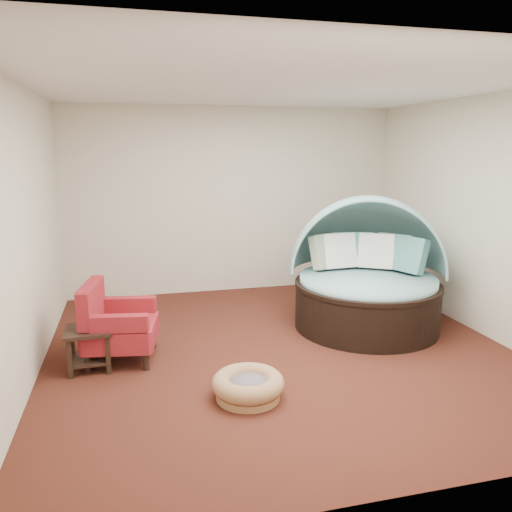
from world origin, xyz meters
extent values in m
plane|color=#4D1E16|center=(0.00, 0.00, 0.00)|extent=(5.00, 5.00, 0.00)
plane|color=beige|center=(0.00, 2.50, 1.40)|extent=(5.00, 0.00, 5.00)
plane|color=beige|center=(0.00, -2.50, 1.40)|extent=(5.00, 0.00, 5.00)
plane|color=beige|center=(-2.50, 0.00, 1.40)|extent=(0.00, 5.00, 5.00)
plane|color=beige|center=(2.50, 0.00, 1.40)|extent=(0.00, 5.00, 5.00)
plane|color=white|center=(0.00, 0.00, 2.80)|extent=(5.00, 5.00, 0.00)
cylinder|color=black|center=(1.25, 0.42, 0.27)|extent=(2.29, 2.29, 0.54)
cylinder|color=black|center=(1.25, 0.42, 0.56)|extent=(2.32, 2.32, 0.05)
cylinder|color=#87C6C1|center=(1.25, 0.42, 0.59)|extent=(2.16, 2.16, 0.12)
cube|color=#3C7057|center=(0.90, 0.90, 0.89)|extent=(0.51, 0.41, 0.47)
cube|color=white|center=(1.06, 0.87, 0.89)|extent=(0.47, 0.29, 0.47)
cube|color=#589A99|center=(1.31, 0.91, 0.89)|extent=(0.50, 0.35, 0.47)
cube|color=white|center=(1.52, 0.75, 0.89)|extent=(0.52, 0.45, 0.47)
cube|color=#3C7057|center=(1.73, 0.67, 0.89)|extent=(0.49, 0.51, 0.47)
cube|color=#589A99|center=(1.81, 0.45, 0.89)|extent=(0.41, 0.51, 0.47)
cylinder|color=#956B43|center=(-0.59, -1.00, 0.03)|extent=(0.64, 0.64, 0.07)
torus|color=#956B43|center=(-0.59, -1.00, 0.14)|extent=(0.73, 0.73, 0.17)
cylinder|color=slate|center=(-0.59, -1.00, 0.12)|extent=(0.43, 0.43, 0.10)
cylinder|color=black|center=(-2.02, -0.08, 0.09)|extent=(0.08, 0.08, 0.17)
cylinder|color=black|center=(-1.92, 0.48, 0.09)|extent=(0.08, 0.08, 0.17)
cylinder|color=black|center=(-1.46, -0.18, 0.09)|extent=(0.08, 0.08, 0.17)
cylinder|color=black|center=(-1.36, 0.38, 0.09)|extent=(0.08, 0.08, 0.17)
cube|color=maroon|center=(-1.69, 0.15, 0.30)|extent=(0.82, 0.82, 0.25)
cube|color=maroon|center=(-1.97, 0.20, 0.63)|extent=(0.25, 0.73, 0.42)
cube|color=maroon|center=(-1.69, -0.16, 0.50)|extent=(0.58, 0.21, 0.17)
cube|color=maroon|center=(-1.59, 0.44, 0.50)|extent=(0.58, 0.21, 0.17)
cube|color=black|center=(-2.00, -0.01, 0.41)|extent=(0.46, 0.46, 0.04)
cube|color=black|center=(-2.00, -0.01, 0.11)|extent=(0.40, 0.40, 0.03)
cube|color=black|center=(-2.17, -0.20, 0.20)|extent=(0.05, 0.05, 0.39)
cube|color=black|center=(-2.18, 0.16, 0.20)|extent=(0.05, 0.05, 0.39)
cube|color=black|center=(-1.82, -0.18, 0.20)|extent=(0.05, 0.05, 0.39)
cube|color=black|center=(-1.83, 0.17, 0.20)|extent=(0.05, 0.05, 0.39)
camera|label=1|loc=(-1.52, -4.99, 2.19)|focal=35.00mm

